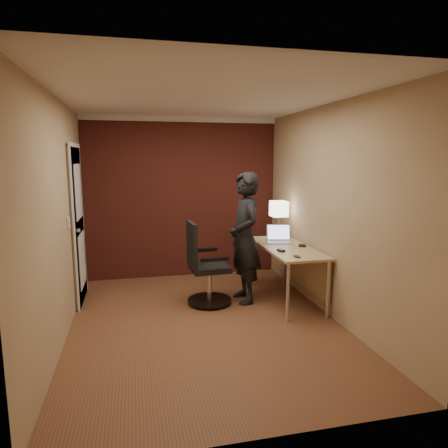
{
  "coord_description": "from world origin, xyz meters",
  "views": [
    {
      "loc": [
        -0.76,
        -4.3,
        1.87
      ],
      "look_at": [
        0.35,
        0.55,
        1.05
      ],
      "focal_mm": 32.0,
      "sensor_mm": 36.0,
      "label": 1
    }
  ],
  "objects": [
    {
      "name": "room",
      "position": [
        -0.27,
        1.54,
        1.37
      ],
      "size": [
        4.0,
        4.0,
        4.0
      ],
      "color": "brown",
      "rests_on": "ground"
    },
    {
      "name": "desk",
      "position": [
        1.25,
        0.5,
        0.6
      ],
      "size": [
        0.6,
        1.5,
        0.73
      ],
      "color": "#D1B878",
      "rests_on": "ground"
    },
    {
      "name": "desk_lamp",
      "position": [
        1.28,
        1.07,
        1.15
      ],
      "size": [
        0.22,
        0.22,
        0.54
      ],
      "color": "silver",
      "rests_on": "desk"
    },
    {
      "name": "laptop",
      "position": [
        1.19,
        0.81,
        0.79
      ],
      "size": [
        0.38,
        0.32,
        0.23
      ],
      "color": "silver",
      "rests_on": "desk"
    },
    {
      "name": "mouse",
      "position": [
        1.0,
        0.24,
        0.75
      ],
      "size": [
        0.08,
        0.11,
        0.03
      ],
      "primitive_type": "cube",
      "rotation": [
        0.0,
        0.0,
        0.21
      ],
      "color": "black",
      "rests_on": "desk"
    },
    {
      "name": "phone",
      "position": [
        1.09,
        -0.07,
        0.73
      ],
      "size": [
        0.07,
        0.12,
        0.01
      ],
      "primitive_type": "cube",
      "rotation": [
        0.0,
        0.0,
        -0.09
      ],
      "color": "black",
      "rests_on": "desk"
    },
    {
      "name": "wallet",
      "position": [
        1.38,
        0.45,
        0.74
      ],
      "size": [
        0.12,
        0.13,
        0.02
      ],
      "primitive_type": "cube",
      "rotation": [
        0.0,
        0.0,
        -0.36
      ],
      "color": "black",
      "rests_on": "desk"
    },
    {
      "name": "office_chair",
      "position": [
        0.1,
        0.59,
        0.47
      ],
      "size": [
        0.57,
        0.61,
        1.06
      ],
      "color": "black",
      "rests_on": "ground"
    },
    {
      "name": "person",
      "position": [
        0.64,
        0.59,
        0.85
      ],
      "size": [
        0.45,
        0.65,
        1.7
      ],
      "primitive_type": "imported",
      "rotation": [
        0.0,
        0.0,
        -1.5
      ],
      "color": "black",
      "rests_on": "ground"
    }
  ]
}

